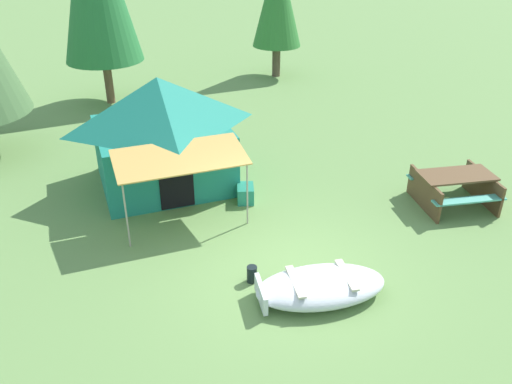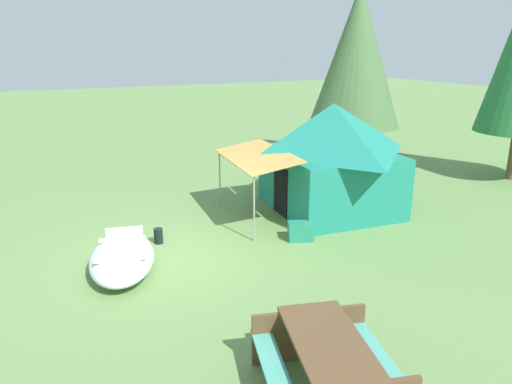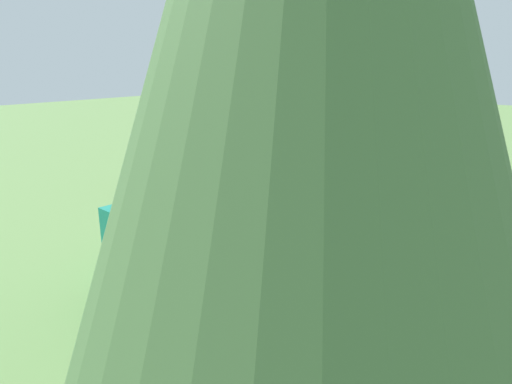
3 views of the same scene
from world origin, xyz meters
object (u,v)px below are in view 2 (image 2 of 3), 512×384
at_px(beached_rowboat, 122,257).
at_px(pine_tree_back_right, 357,57).
at_px(picnic_table, 327,361).
at_px(fuel_can, 158,236).
at_px(canvas_cabin_tent, 331,156).
at_px(cooler_box, 301,231).

height_order(beached_rowboat, pine_tree_back_right, pine_tree_back_right).
bearing_deg(picnic_table, fuel_can, -173.83).
bearing_deg(canvas_cabin_tent, fuel_can, -86.93).
xyz_separation_m(picnic_table, cooler_box, (-4.17, 2.18, -0.28)).
relative_size(beached_rowboat, canvas_cabin_tent, 0.59).
height_order(cooler_box, fuel_can, cooler_box).
bearing_deg(fuel_can, cooler_box, 67.44).
relative_size(cooler_box, fuel_can, 1.63).
distance_m(cooler_box, pine_tree_back_right, 8.35).
height_order(beached_rowboat, fuel_can, beached_rowboat).
xyz_separation_m(beached_rowboat, pine_tree_back_right, (-5.14, 9.04, 3.35)).
distance_m(canvas_cabin_tent, cooler_box, 2.46).
bearing_deg(beached_rowboat, cooler_box, 85.72).
height_order(canvas_cabin_tent, cooler_box, canvas_cabin_tent).
distance_m(beached_rowboat, cooler_box, 3.67).
bearing_deg(picnic_table, canvas_cabin_tent, 145.28).
distance_m(picnic_table, pine_tree_back_right, 12.59).
relative_size(canvas_cabin_tent, picnic_table, 2.17).
relative_size(beached_rowboat, pine_tree_back_right, 0.42).
xyz_separation_m(canvas_cabin_tent, pine_tree_back_right, (-4.03, 3.71, 2.20)).
bearing_deg(beached_rowboat, pine_tree_back_right, 119.61).
relative_size(canvas_cabin_tent, fuel_can, 13.40).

